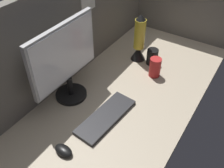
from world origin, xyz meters
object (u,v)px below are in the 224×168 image
Objects in this scene: keyboard at (106,117)px; mug_red_plastic at (155,67)px; monitor at (65,60)px; mug_black_travel at (152,57)px; lava_lamp at (139,41)px; mouse at (63,150)px.

mug_red_plastic is at bearing -1.96° from keyboard.
monitor is 63.10cm from mug_black_travel.
monitor is at bearing 164.33° from lava_lamp.
mouse is 0.29× the size of lava_lamp.
monitor is 3.70× the size of mug_red_plastic.
mug_black_travel is 13.44cm from lava_lamp.
monitor is 45.63cm from mouse.
keyboard is 60.26cm from lava_lamp.
mug_red_plastic reaches higher than keyboard.
keyboard is 3.45× the size of mug_black_travel.
mug_black_travel is (54.16, -25.67, -19.72)cm from monitor.
mug_red_plastic is 21.94cm from lava_lamp.
mouse is (-28.28, 4.46, 0.70)cm from keyboard.
lava_lamp is (54.07, -15.16, -11.34)cm from monitor.
monitor is at bearing 38.56° from mouse.
mouse is 0.89× the size of mug_black_travel.
keyboard is at bearing -6.06° from mouse.
mug_red_plastic is at bearing -146.89° from mug_black_travel.
mouse is 0.76× the size of mug_red_plastic.
monitor is 57.29cm from lava_lamp.
monitor is 4.84× the size of mouse.
mug_black_travel reaches higher than keyboard.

